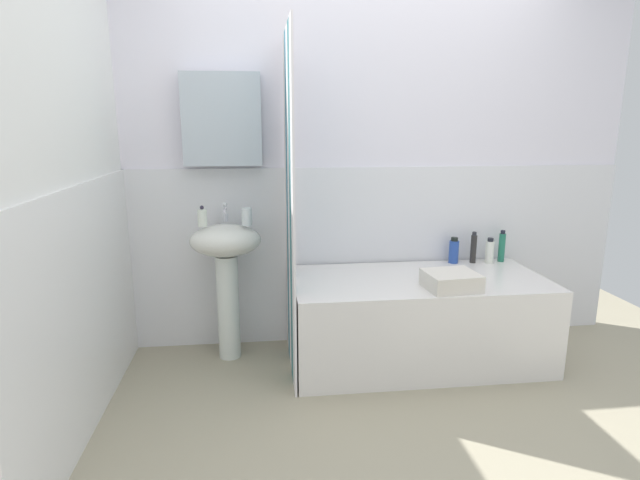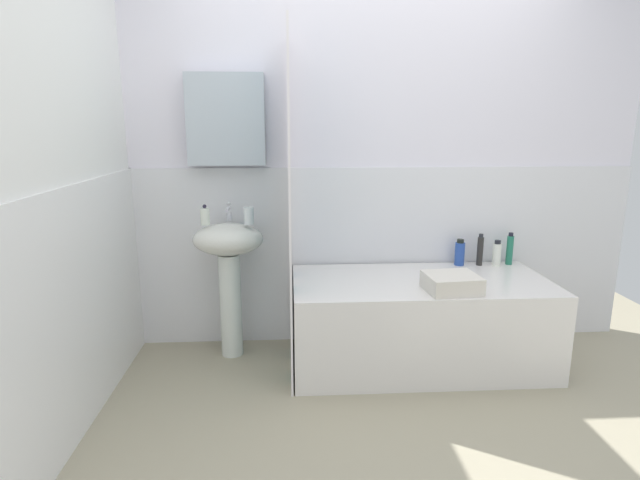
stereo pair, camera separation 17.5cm
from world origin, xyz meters
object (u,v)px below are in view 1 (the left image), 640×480
object	(u,v)px
bathtub	(417,319)
towel_folded	(451,281)
sink	(226,261)
soap_dispenser	(202,217)
conditioner_bottle	(473,248)
shampoo_bottle	(490,251)
lotion_bottle	(502,247)
toothbrush_cup	(247,217)
body_wash_bottle	(454,251)

from	to	relation	value
bathtub	towel_folded	distance (m)	0.41
sink	bathtub	bearing A→B (deg)	-9.01
sink	soap_dispenser	bearing A→B (deg)	-165.56
conditioner_bottle	towel_folded	size ratio (longest dim) A/B	0.75
bathtub	shampoo_bottle	size ratio (longest dim) A/B	8.96
conditioner_bottle	towel_folded	world-z (taller)	conditioner_bottle
bathtub	shampoo_bottle	bearing A→B (deg)	25.79
conditioner_bottle	soap_dispenser	bearing A→B (deg)	-175.33
sink	lotion_bottle	distance (m)	1.87
toothbrush_cup	lotion_bottle	world-z (taller)	toothbrush_cup
shampoo_bottle	bathtub	bearing A→B (deg)	-154.21
body_wash_bottle	bathtub	bearing A→B (deg)	-137.46
sink	body_wash_bottle	xyz separation A→B (m)	(1.53, 0.12, -0.01)
shampoo_bottle	conditioner_bottle	world-z (taller)	conditioner_bottle
shampoo_bottle	towel_folded	size ratio (longest dim) A/B	0.60
toothbrush_cup	body_wash_bottle	distance (m)	1.43
sink	body_wash_bottle	world-z (taller)	sink
bathtub	body_wash_bottle	bearing A→B (deg)	42.54
soap_dispenser	conditioner_bottle	bearing A→B (deg)	4.67
body_wash_bottle	conditioner_bottle	bearing A→B (deg)	-4.96
conditioner_bottle	body_wash_bottle	bearing A→B (deg)	175.04
lotion_bottle	bathtub	bearing A→B (deg)	-155.67
soap_dispenser	shampoo_bottle	size ratio (longest dim) A/B	0.72
soap_dispenser	lotion_bottle	world-z (taller)	soap_dispenser
soap_dispenser	lotion_bottle	size ratio (longest dim) A/B	0.58
shampoo_bottle	body_wash_bottle	distance (m)	0.25
shampoo_bottle	sink	bearing A→B (deg)	-176.96
bathtub	towel_folded	world-z (taller)	towel_folded
sink	toothbrush_cup	distance (m)	0.32
shampoo_bottle	soap_dispenser	bearing A→B (deg)	-176.16
toothbrush_cup	towel_folded	world-z (taller)	toothbrush_cup
bathtub	lotion_bottle	world-z (taller)	lotion_bottle
toothbrush_cup	bathtub	size ratio (longest dim) A/B	0.07
towel_folded	toothbrush_cup	bearing A→B (deg)	161.76
sink	toothbrush_cup	xyz separation A→B (m)	(0.14, -0.03, 0.29)
conditioner_bottle	towel_folded	xyz separation A→B (m)	(-0.36, -0.53, -0.05)
bathtub	soap_dispenser	bearing A→B (deg)	173.29
bathtub	shampoo_bottle	world-z (taller)	shampoo_bottle
sink	soap_dispenser	size ratio (longest dim) A/B	6.91
bathtub	conditioner_bottle	world-z (taller)	conditioner_bottle
lotion_bottle	conditioner_bottle	bearing A→B (deg)	-177.93
lotion_bottle	body_wash_bottle	world-z (taller)	lotion_bottle
bathtub	body_wash_bottle	xyz separation A→B (m)	(0.34, 0.31, 0.36)
toothbrush_cup	towel_folded	bearing A→B (deg)	-18.24
soap_dispenser	lotion_bottle	distance (m)	2.02
sink	shampoo_bottle	distance (m)	1.77
soap_dispenser	bathtub	bearing A→B (deg)	-6.71
toothbrush_cup	conditioner_bottle	bearing A→B (deg)	5.34
shampoo_bottle	towel_folded	distance (m)	0.69
lotion_bottle	body_wash_bottle	bearing A→B (deg)	179.30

